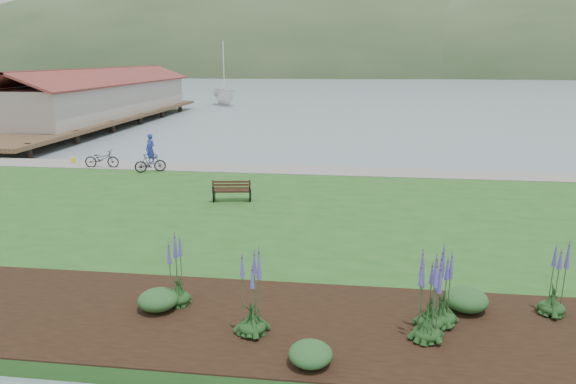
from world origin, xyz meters
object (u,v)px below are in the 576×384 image
bicycle_a (102,159)px  sailboat (225,105)px  park_bench (232,190)px  person (150,147)px

bicycle_a → sailboat: (-3.68, 42.73, -0.90)m
park_bench → bicycle_a: 10.65m
person → sailboat: bearing=122.8°
park_bench → person: bearing=123.5°
sailboat → park_bench: bearing=-109.1°
park_bench → sailboat: sailboat is taller
bicycle_a → park_bench: bearing=-129.8°
sailboat → bicycle_a: bearing=-118.6°
bicycle_a → sailboat: sailboat is taller
bicycle_a → sailboat: 42.90m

